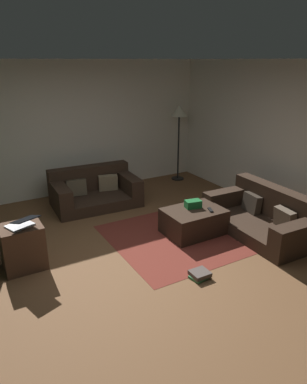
% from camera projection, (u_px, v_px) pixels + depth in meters
% --- Properties ---
extents(ground_plane, '(6.40, 6.40, 0.00)m').
position_uv_depth(ground_plane, '(131.00, 263.00, 4.83)').
color(ground_plane, brown).
extents(rear_partition, '(6.40, 0.12, 2.60)m').
position_uv_depth(rear_partition, '(57.00, 130.00, 6.92)').
color(rear_partition, silver).
rests_on(rear_partition, ground_plane).
extents(corner_partition, '(0.12, 6.40, 2.60)m').
position_uv_depth(corner_partition, '(300.00, 143.00, 5.85)').
color(corner_partition, silver).
rests_on(corner_partition, ground_plane).
extents(couch_left, '(1.60, 1.04, 0.68)m').
position_uv_depth(couch_left, '(94.00, 191.00, 6.73)').
color(couch_left, '#332319').
rests_on(couch_left, ground_plane).
extents(couch_right, '(1.02, 1.80, 0.69)m').
position_uv_depth(couch_right, '(265.00, 216.00, 5.64)').
color(couch_right, '#332319').
rests_on(couch_right, ground_plane).
extents(ottoman, '(0.91, 0.66, 0.40)m').
position_uv_depth(ottoman, '(194.00, 221.00, 5.60)').
color(ottoman, '#332319').
rests_on(ottoman, ground_plane).
extents(gift_box, '(0.27, 0.20, 0.12)m').
position_uv_depth(gift_box, '(193.00, 204.00, 5.59)').
color(gift_box, '#19662D').
rests_on(gift_box, ottoman).
extents(tv_remote, '(0.11, 0.17, 0.02)m').
position_uv_depth(tv_remote, '(210.00, 210.00, 5.50)').
color(tv_remote, black).
rests_on(tv_remote, ottoman).
extents(side_table, '(0.52, 0.44, 0.60)m').
position_uv_depth(side_table, '(23.00, 247.00, 4.63)').
color(side_table, '#4C3323').
rests_on(side_table, ground_plane).
extents(laptop, '(0.43, 0.48, 0.18)m').
position_uv_depth(laptop, '(22.00, 223.00, 4.47)').
color(laptop, silver).
rests_on(laptop, side_table).
extents(book_stack, '(0.26, 0.22, 0.09)m').
position_uv_depth(book_stack, '(200.00, 275.00, 4.48)').
color(book_stack, '#387A47').
rests_on(book_stack, ground_plane).
extents(corner_lamp, '(0.36, 0.36, 1.68)m').
position_uv_depth(corner_lamp, '(179.00, 116.00, 7.74)').
color(corner_lamp, black).
rests_on(corner_lamp, ground_plane).
extents(area_rug, '(2.60, 2.00, 0.01)m').
position_uv_depth(area_rug, '(193.00, 232.00, 5.67)').
color(area_rug, maroon).
rests_on(area_rug, ground_plane).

